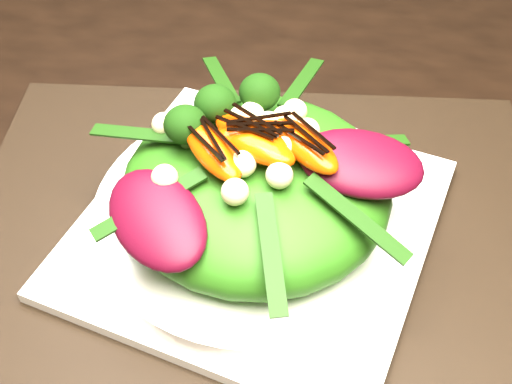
% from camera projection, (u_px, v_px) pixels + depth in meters
% --- Properties ---
extents(placemat, '(0.48, 0.39, 0.00)m').
position_uv_depth(placemat, '(256.00, 232.00, 0.51)').
color(placemat, black).
rests_on(placemat, dining_table).
extents(plate_base, '(0.29, 0.29, 0.01)m').
position_uv_depth(plate_base, '(256.00, 226.00, 0.51)').
color(plate_base, white).
rests_on(plate_base, placemat).
extents(salad_bowl, '(0.29, 0.29, 0.02)m').
position_uv_depth(salad_bowl, '(256.00, 214.00, 0.50)').
color(salad_bowl, white).
rests_on(salad_bowl, plate_base).
extents(lettuce_mound, '(0.21, 0.21, 0.06)m').
position_uv_depth(lettuce_mound, '(256.00, 187.00, 0.48)').
color(lettuce_mound, '#2E6913').
rests_on(lettuce_mound, salad_bowl).
extents(radicchio_leaf, '(0.09, 0.06, 0.02)m').
position_uv_depth(radicchio_leaf, '(361.00, 163.00, 0.45)').
color(radicchio_leaf, '#450717').
rests_on(radicchio_leaf, lettuce_mound).
extents(orange_segment, '(0.06, 0.02, 0.02)m').
position_uv_depth(orange_segment, '(252.00, 133.00, 0.46)').
color(orange_segment, '#FF4004').
rests_on(orange_segment, lettuce_mound).
extents(broccoli_floret, '(0.05, 0.05, 0.04)m').
position_uv_depth(broccoli_floret, '(168.00, 105.00, 0.48)').
color(broccoli_floret, black).
rests_on(broccoli_floret, lettuce_mound).
extents(macadamia_nut, '(0.02, 0.02, 0.02)m').
position_uv_depth(macadamia_nut, '(285.00, 187.00, 0.42)').
color(macadamia_nut, beige).
rests_on(macadamia_nut, lettuce_mound).
extents(balsamic_drizzle, '(0.04, 0.00, 0.00)m').
position_uv_depth(balsamic_drizzle, '(252.00, 124.00, 0.45)').
color(balsamic_drizzle, black).
rests_on(balsamic_drizzle, orange_segment).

